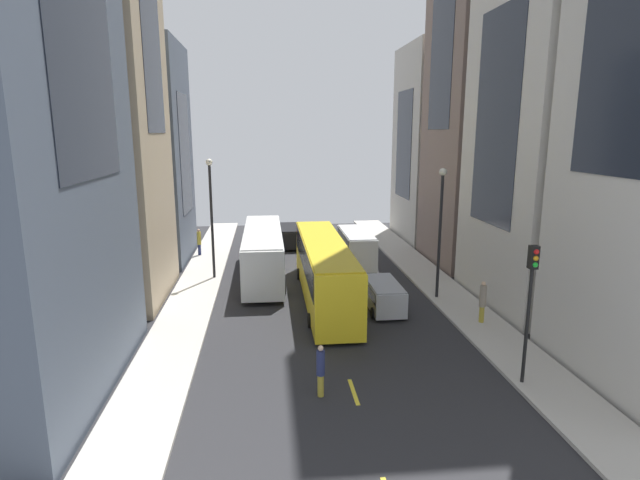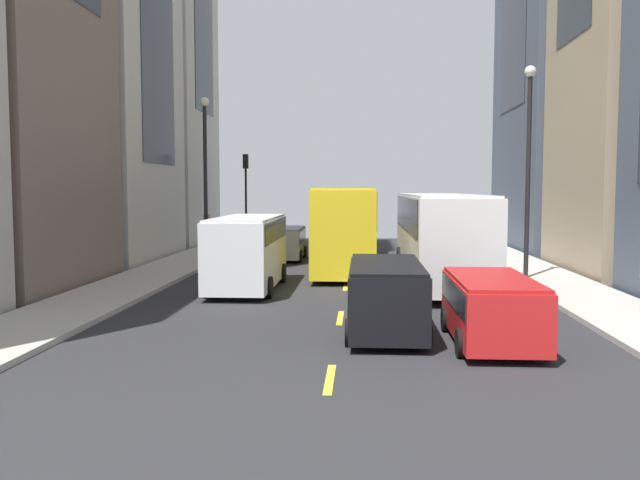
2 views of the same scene
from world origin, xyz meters
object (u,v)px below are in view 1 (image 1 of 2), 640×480
at_px(pedestrian_waiting_curb, 483,301).
at_px(traffic_light_near_corner, 531,289).
at_px(city_bus_white, 263,249).
at_px(delivery_van_white, 356,245).
at_px(pedestrian_crossing_near, 321,369).
at_px(streetcar_yellow, 324,265).
at_px(pedestrian_walking_far, 199,241).
at_px(car_black_1, 291,235).
at_px(car_red_0, 263,234).
at_px(car_silver_2, 384,294).

height_order(pedestrian_waiting_curb, traffic_light_near_corner, traffic_light_near_corner).
bearing_deg(city_bus_white, pedestrian_waiting_curb, -41.61).
distance_m(delivery_van_white, pedestrian_crossing_near, 19.66).
bearing_deg(delivery_van_white, traffic_light_near_corner, -80.03).
bearing_deg(streetcar_yellow, pedestrian_walking_far, 127.33).
relative_size(car_black_1, traffic_light_near_corner, 0.85).
distance_m(pedestrian_waiting_curb, traffic_light_near_corner, 7.03).
distance_m(streetcar_yellow, pedestrian_walking_far, 14.57).
distance_m(streetcar_yellow, pedestrian_crossing_near, 11.43).
distance_m(car_red_0, pedestrian_crossing_near, 27.12).
relative_size(streetcar_yellow, pedestrian_crossing_near, 6.76).
height_order(delivery_van_white, car_red_0, delivery_van_white).
bearing_deg(pedestrian_walking_far, car_silver_2, 152.76).
bearing_deg(delivery_van_white, pedestrian_waiting_curb, -70.82).
relative_size(pedestrian_walking_far, traffic_light_near_corner, 0.38).
height_order(city_bus_white, car_red_0, city_bus_white).
relative_size(pedestrian_crossing_near, pedestrian_waiting_curb, 0.94).
height_order(car_red_0, pedestrian_waiting_curb, pedestrian_waiting_curb).
bearing_deg(streetcar_yellow, car_silver_2, -35.14).
xyz_separation_m(pedestrian_waiting_curb, traffic_light_near_corner, (-1.06, -6.39, 2.73)).
height_order(car_silver_2, pedestrian_walking_far, pedestrian_walking_far).
bearing_deg(car_silver_2, pedestrian_walking_far, 130.97).
relative_size(car_silver_2, pedestrian_waiting_curb, 1.81).
height_order(streetcar_yellow, pedestrian_crossing_near, streetcar_yellow).
bearing_deg(delivery_van_white, streetcar_yellow, -113.30).
relative_size(city_bus_white, delivery_van_white, 2.03).
xyz_separation_m(car_silver_2, pedestrian_walking_far, (-11.96, 13.78, 0.34)).
bearing_deg(car_black_1, streetcar_yellow, -84.94).
bearing_deg(city_bus_white, streetcar_yellow, -54.89).
relative_size(car_silver_2, pedestrian_crossing_near, 1.93).
bearing_deg(pedestrian_waiting_curb, streetcar_yellow, -124.33).
distance_m(car_red_0, traffic_light_near_corner, 29.15).
bearing_deg(car_red_0, pedestrian_crossing_near, -85.23).
bearing_deg(streetcar_yellow, car_red_0, 103.16).
bearing_deg(streetcar_yellow, city_bus_white, 125.11).
bearing_deg(pedestrian_crossing_near, car_red_0, -37.81).
relative_size(city_bus_white, pedestrian_crossing_near, 5.93).
xyz_separation_m(delivery_van_white, pedestrian_waiting_curb, (4.42, -12.70, -0.19)).
relative_size(delivery_van_white, car_silver_2, 1.51).
bearing_deg(pedestrian_crossing_near, pedestrian_waiting_curb, -97.88).
relative_size(car_silver_2, traffic_light_near_corner, 0.72).
xyz_separation_m(streetcar_yellow, delivery_van_white, (3.34, 7.76, -0.61)).
bearing_deg(traffic_light_near_corner, pedestrian_crossing_near, 179.75).
xyz_separation_m(city_bus_white, pedestrian_waiting_curb, (11.41, -10.14, -0.68)).
height_order(delivery_van_white, pedestrian_waiting_curb, delivery_van_white).
distance_m(streetcar_yellow, car_black_1, 14.76).
bearing_deg(pedestrian_crossing_near, car_silver_2, -69.24).
bearing_deg(car_silver_2, car_black_1, 104.74).
xyz_separation_m(car_red_0, car_silver_2, (6.82, -17.94, 0.05)).
height_order(car_red_0, car_silver_2, car_silver_2).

